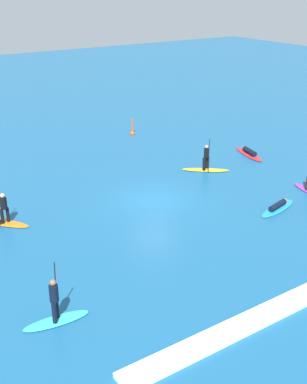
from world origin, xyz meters
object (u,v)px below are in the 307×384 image
surfer_on_orange_board (5,216)px  surfer_on_teal_board (56,311)px  surfer_on_blue_board (278,207)px  surfer_on_red_board (249,153)px  surfer_on_yellow_board (206,165)px  marker_buoy (133,131)px

surfer_on_orange_board → surfer_on_teal_board: 8.63m
surfer_on_blue_board → surfer_on_red_board: 8.78m
surfer_on_orange_board → surfer_on_red_board: surfer_on_orange_board is taller
surfer_on_yellow_board → surfer_on_red_board: 4.51m
surfer_on_orange_board → marker_buoy: bearing=-92.4°
surfer_on_orange_board → surfer_on_yellow_board: surfer_on_orange_board is taller
surfer_on_yellow_board → marker_buoy: 9.36m
surfer_on_blue_board → surfer_on_red_board: (4.89, 7.29, 0.02)m
surfer_on_teal_board → marker_buoy: bearing=58.0°
surfer_on_teal_board → surfer_on_blue_board: bearing=15.6°
surfer_on_blue_board → marker_buoy: marker_buoy is taller
surfer_on_orange_board → surfer_on_yellow_board: size_ratio=0.89×
surfer_on_orange_board → marker_buoy: surfer_on_orange_board is taller
surfer_on_teal_board → surfer_on_yellow_board: 16.61m
surfer_on_blue_board → surfer_on_red_board: bearing=42.6°
surfer_on_red_board → marker_buoy: 9.61m
surfer_on_yellow_board → surfer_on_blue_board: bearing=-55.8°
surfer_on_teal_board → surfer_on_blue_board: (13.62, 2.25, -0.35)m
surfer_on_yellow_board → surfer_on_blue_board: size_ratio=0.89×
surfer_on_yellow_board → marker_buoy: bearing=126.5°
surfer_on_orange_board → surfer_on_red_board: bearing=-125.0°
surfer_on_orange_board → surfer_on_yellow_board: (13.05, 0.26, -0.05)m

